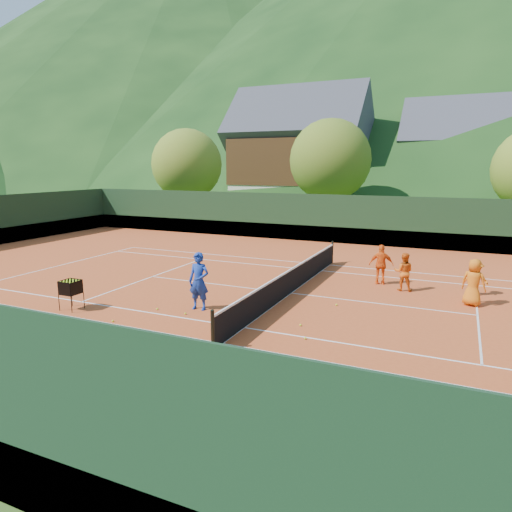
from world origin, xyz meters
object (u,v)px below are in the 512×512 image
at_px(student_d, 476,278).
at_px(chalet_left, 299,157).
at_px(tennis_net, 291,280).
at_px(chalet_mid, 469,163).
at_px(student_a, 404,272).
at_px(student_c, 473,282).
at_px(ball_hopper, 71,288).
at_px(coach, 199,281).
at_px(student_b, 381,264).

bearing_deg(student_d, chalet_left, -56.56).
xyz_separation_m(tennis_net, chalet_mid, (6.00, 34.00, 4.47)).
height_order(student_a, student_c, student_c).
relative_size(student_d, chalet_mid, 0.10).
height_order(student_c, student_d, student_c).
relative_size(student_a, ball_hopper, 1.48).
xyz_separation_m(student_c, chalet_left, (-16.23, 28.89, 4.81)).
bearing_deg(chalet_mid, coach, -102.35).
distance_m(student_a, ball_hopper, 12.10).
bearing_deg(chalet_left, coach, -76.64).
distance_m(coach, ball_hopper, 4.30).
xyz_separation_m(student_a, chalet_mid, (2.18, 31.87, 4.23)).
xyz_separation_m(coach, tennis_net, (2.13, 3.13, -0.47)).
bearing_deg(ball_hopper, student_d, 31.06).
height_order(coach, student_a, coach).
xyz_separation_m(coach, ball_hopper, (-3.91, -1.76, -0.23)).
xyz_separation_m(coach, student_a, (5.95, 5.26, -0.23)).
xyz_separation_m(student_a, chalet_left, (-13.82, 27.87, 4.89)).
bearing_deg(tennis_net, chalet_left, 108.43).
bearing_deg(student_d, chalet_mid, -86.73).
relative_size(student_a, chalet_mid, 0.12).
bearing_deg(chalet_mid, student_d, -89.34).
height_order(student_b, tennis_net, student_b).
relative_size(coach, student_b, 1.19).
xyz_separation_m(student_b, ball_hopper, (-8.92, -7.66, -0.07)).
bearing_deg(chalet_mid, student_b, -95.72).
bearing_deg(coach, tennis_net, 50.84).
bearing_deg(coach, ball_hopper, -160.72).
height_order(student_a, chalet_mid, chalet_mid).
bearing_deg(chalet_mid, student_c, -89.60).
bearing_deg(student_b, student_a, 135.23).
distance_m(coach, chalet_mid, 38.22).
xyz_separation_m(student_d, chalet_mid, (-0.36, 31.41, 4.33)).
bearing_deg(student_a, student_b, -39.57).
distance_m(student_b, ball_hopper, 11.76).
height_order(coach, chalet_mid, chalet_mid).
bearing_deg(chalet_left, student_a, -63.62).
bearing_deg(student_d, student_b, -0.53).
xyz_separation_m(student_c, student_d, (0.13, 1.48, -0.17)).
relative_size(student_b, chalet_left, 0.12).
bearing_deg(student_c, chalet_left, -43.48).
relative_size(student_a, student_d, 1.15).
distance_m(student_a, student_b, 1.15).
height_order(student_d, tennis_net, student_d).
bearing_deg(chalet_left, tennis_net, -71.57).
xyz_separation_m(student_b, student_c, (3.36, -1.67, 0.00)).
relative_size(student_a, tennis_net, 0.12).
relative_size(coach, chalet_left, 0.14).
distance_m(student_b, student_d, 3.50).
bearing_deg(student_c, coach, 44.05).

